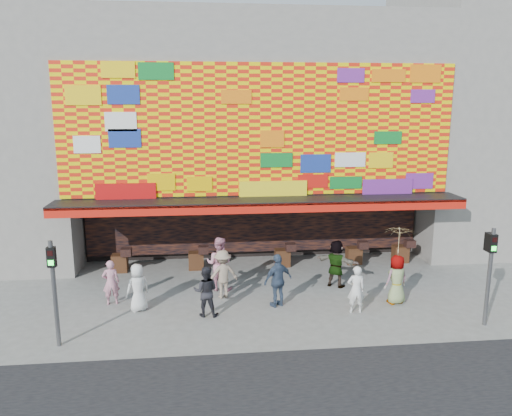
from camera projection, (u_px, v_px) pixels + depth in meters
The scene contains 14 objects.
ground at pixel (274, 313), 15.86m from camera, with size 90.00×90.00×0.00m, color slate.
shop_building at pixel (250, 132), 22.72m from camera, with size 15.20×9.40×10.00m.
signal_left at pixel (54, 282), 13.37m from camera, with size 0.22×0.20×3.00m.
signal_right at pixel (490, 266), 14.66m from camera, with size 0.22×0.20×3.00m.
ped_a at pixel (138, 288), 15.91m from camera, with size 0.76×0.50×1.56m, color silver.
ped_b at pixel (111, 282), 16.44m from camera, with size 0.55×0.36×1.51m, color #C88196.
ped_c at pixel (206, 291), 15.53m from camera, with size 0.78×0.61×1.61m, color #222127.
ped_d at pixel (223, 274), 16.99m from camera, with size 1.08×0.62×1.67m, color gray.
ped_e at pixel (278, 280), 16.24m from camera, with size 1.04×0.43×1.78m, color #374761.
ped_f at pixel (336, 263), 18.01m from camera, with size 1.61×0.51×1.74m, color gray.
ped_g at pixel (397, 279), 16.49m from camera, with size 0.81×0.53×1.66m, color gray.
ped_h at pixel (356, 289), 15.78m from camera, with size 0.56×0.37×1.54m, color silver.
ped_i at pixel (219, 263), 17.70m from camera, with size 0.94×0.73×1.93m, color pink.
parasol at pixel (399, 241), 16.21m from camera, with size 1.20×1.22×1.87m.
Camera 1 is at (-2.14, -14.67, 6.58)m, focal length 35.00 mm.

